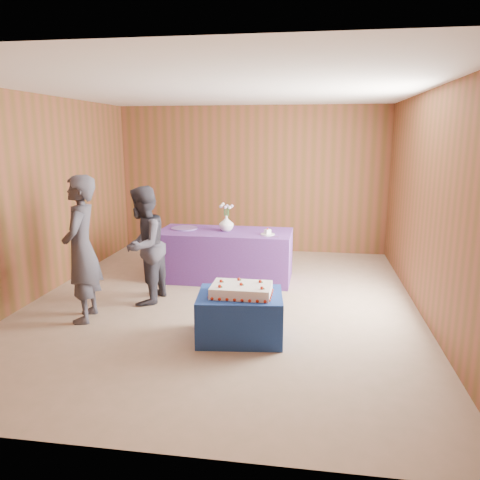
% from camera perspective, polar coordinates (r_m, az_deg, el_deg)
% --- Properties ---
extents(ground, '(6.00, 6.00, 0.00)m').
position_cam_1_polar(ground, '(6.21, -2.21, -7.71)').
color(ground, gray).
rests_on(ground, ground).
extents(room_shell, '(5.04, 6.04, 2.72)m').
position_cam_1_polar(room_shell, '(5.84, -2.36, 9.14)').
color(room_shell, brown).
rests_on(room_shell, ground).
extents(cake_table, '(0.97, 0.80, 0.50)m').
position_cam_1_polar(cake_table, '(5.12, 0.00, -9.24)').
color(cake_table, navy).
rests_on(cake_table, ground).
extents(serving_table, '(2.01, 0.93, 0.75)m').
position_cam_1_polar(serving_table, '(7.13, -1.85, -1.85)').
color(serving_table, '#5B328B').
rests_on(serving_table, ground).
extents(sheet_cake, '(0.66, 0.45, 0.15)m').
position_cam_1_polar(sheet_cake, '(4.98, 0.17, -6.10)').
color(sheet_cake, silver).
rests_on(sheet_cake, cake_table).
extents(vase, '(0.25, 0.25, 0.23)m').
position_cam_1_polar(vase, '(7.05, -1.68, 2.05)').
color(vase, white).
rests_on(vase, serving_table).
extents(flower_spray, '(0.22, 0.22, 0.17)m').
position_cam_1_polar(flower_spray, '(7.00, -1.69, 4.09)').
color(flower_spray, '#255D2A').
rests_on(flower_spray, vase).
extents(platter, '(0.52, 0.52, 0.02)m').
position_cam_1_polar(platter, '(7.26, -6.80, 1.43)').
color(platter, '#7051A3').
rests_on(platter, serving_table).
extents(plate, '(0.27, 0.27, 0.01)m').
position_cam_1_polar(plate, '(6.80, 3.39, 0.70)').
color(plate, white).
rests_on(plate, serving_table).
extents(cake_slice, '(0.10, 0.10, 0.09)m').
position_cam_1_polar(cake_slice, '(6.79, 3.39, 1.05)').
color(cake_slice, silver).
rests_on(cake_slice, plate).
extents(knife, '(0.26, 0.06, 0.00)m').
position_cam_1_polar(knife, '(6.64, 3.66, 0.38)').
color(knife, '#B1B2B6').
rests_on(knife, serving_table).
extents(guest_left, '(0.53, 0.70, 1.72)m').
position_cam_1_polar(guest_left, '(5.74, -18.77, -1.08)').
color(guest_left, '#393843').
rests_on(guest_left, ground).
extents(guest_right, '(0.63, 0.78, 1.53)m').
position_cam_1_polar(guest_right, '(6.17, -11.71, -0.66)').
color(guest_right, '#383742').
rests_on(guest_right, ground).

